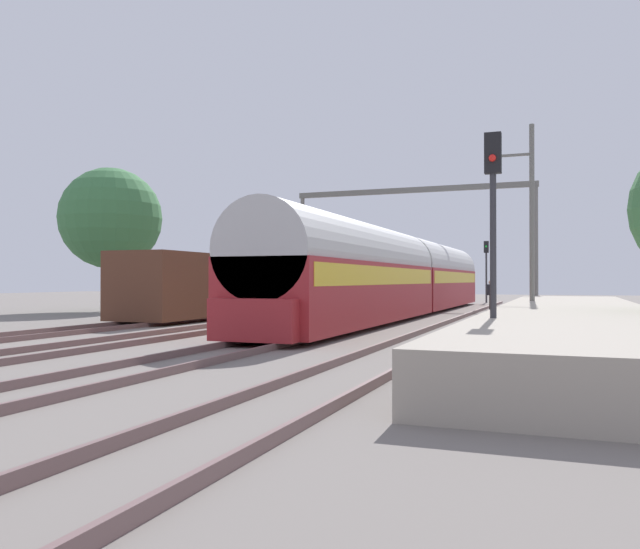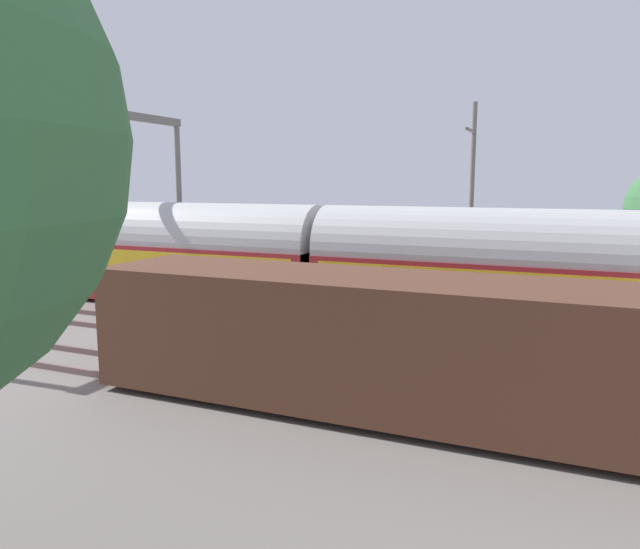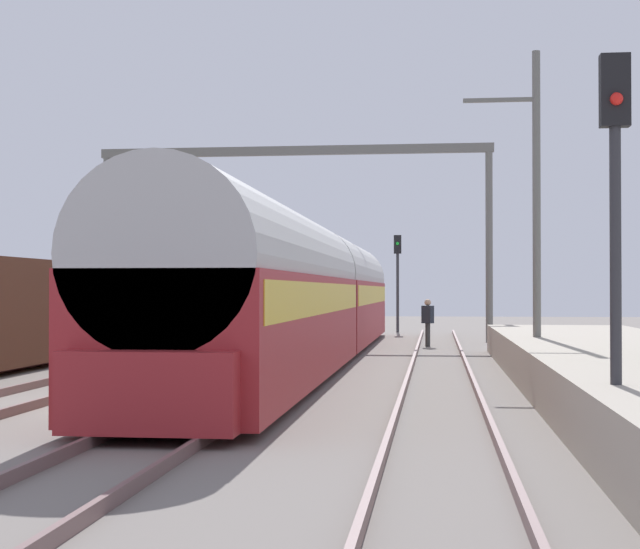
# 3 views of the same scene
# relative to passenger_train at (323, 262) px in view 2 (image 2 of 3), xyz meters

# --- Properties ---
(platform) EXTENTS (4.40, 28.00, 0.90)m
(platform) POSITION_rel_passenger_train_xyz_m (7.67, -9.45, -1.52)
(platform) COLOR #A39989
(platform) RESTS_ON ground
(passenger_train) EXTENTS (2.93, 32.85, 3.82)m
(passenger_train) POSITION_rel_passenger_train_xyz_m (0.00, 0.00, 0.00)
(passenger_train) COLOR maroon
(passenger_train) RESTS_ON ground
(freight_car) EXTENTS (2.80, 13.00, 2.70)m
(freight_car) POSITION_rel_passenger_train_xyz_m (-7.71, -4.75, -0.50)
(freight_car) COLOR #563323
(freight_car) RESTS_ON ground
(person_crossing) EXTENTS (0.47, 0.43, 1.73)m
(person_crossing) POSITION_rel_passenger_train_xyz_m (3.47, 7.21, -0.94)
(person_crossing) COLOR #333333
(person_crossing) RESTS_ON ground
(catenary_gantry) EXTENTS (15.96, 0.28, 7.86)m
(catenary_gantry) POSITION_rel_passenger_train_xyz_m (-1.93, 10.37, 3.90)
(catenary_gantry) COLOR slate
(catenary_gantry) RESTS_ON ground
(catenary_pole_east_mid) EXTENTS (1.90, 0.20, 8.00)m
(catenary_pole_east_mid) POSITION_rel_passenger_train_xyz_m (6.21, -4.11, 2.18)
(catenary_pole_east_mid) COLOR slate
(catenary_pole_east_mid) RESTS_ON ground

